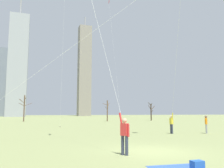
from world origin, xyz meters
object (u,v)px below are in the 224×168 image
(bare_tree_center, at_px, (151,111))
(bare_tree_left_of_center, at_px, (107,110))
(kite_flyer_midfield_left_orange, at_px, (113,87))
(distant_kite_high_overhead_red, at_px, (110,9))
(bystander_watching_nearby, at_px, (206,123))
(kite_flyer_midfield_center_teal, at_px, (174,94))
(picnic_spot, at_px, (189,167))
(kite_flyer_midfield_right_yellow, at_px, (7,104))
(bare_tree_leftmost, at_px, (24,107))

(bare_tree_center, xyz_separation_m, bare_tree_left_of_center, (-11.91, -1.50, 0.16))
(kite_flyer_midfield_left_orange, distance_m, bare_tree_left_of_center, 41.78)
(distant_kite_high_overhead_red, relative_size, bare_tree_center, 5.47)
(kite_flyer_midfield_left_orange, distance_m, bystander_watching_nearby, 13.61)
(kite_flyer_midfield_center_teal, height_order, picnic_spot, kite_flyer_midfield_center_teal)
(bare_tree_center, bearing_deg, kite_flyer_midfield_left_orange, -120.62)
(kite_flyer_midfield_right_yellow, distance_m, kite_flyer_midfield_left_orange, 7.80)
(kite_flyer_midfield_right_yellow, height_order, bystander_watching_nearby, kite_flyer_midfield_right_yellow)
(picnic_spot, height_order, bare_tree_center, bare_tree_center)
(kite_flyer_midfield_right_yellow, bearing_deg, picnic_spot, -56.52)
(bystander_watching_nearby, distance_m, distant_kite_high_overhead_red, 31.49)
(kite_flyer_midfield_right_yellow, bearing_deg, bare_tree_left_of_center, 62.46)
(bystander_watching_nearby, relative_size, bare_tree_left_of_center, 0.35)
(distant_kite_high_overhead_red, distance_m, bare_tree_left_of_center, 21.72)
(distant_kite_high_overhead_red, bearing_deg, bare_tree_leftmost, 138.10)
(kite_flyer_midfield_right_yellow, relative_size, bare_tree_center, 2.74)
(kite_flyer_midfield_center_teal, height_order, kite_flyer_midfield_left_orange, kite_flyer_midfield_center_teal)
(kite_flyer_midfield_right_yellow, relative_size, kite_flyer_midfield_left_orange, 0.79)
(bare_tree_left_of_center, bearing_deg, kite_flyer_midfield_left_orange, -107.50)
(distant_kite_high_overhead_red, relative_size, bare_tree_leftmost, 4.24)
(kite_flyer_midfield_left_orange, xyz_separation_m, bare_tree_leftmost, (-5.20, 44.00, -0.04))
(kite_flyer_midfield_left_orange, relative_size, picnic_spot, 8.06)
(kite_flyer_midfield_right_yellow, relative_size, distant_kite_high_overhead_red, 0.50)
(kite_flyer_midfield_left_orange, relative_size, bare_tree_left_of_center, 3.30)
(distant_kite_high_overhead_red, xyz_separation_m, bare_tree_center, (14.50, 10.95, -19.54))
(distant_kite_high_overhead_red, height_order, bare_tree_center, distant_kite_high_overhead_red)
(kite_flyer_midfield_left_orange, xyz_separation_m, bare_tree_left_of_center, (12.56, 39.84, -0.60))
(kite_flyer_midfield_left_orange, height_order, picnic_spot, kite_flyer_midfield_left_orange)
(distant_kite_high_overhead_red, bearing_deg, bare_tree_left_of_center, 74.67)
(kite_flyer_midfield_right_yellow, height_order, kite_flyer_midfield_center_teal, kite_flyer_midfield_center_teal)
(bare_tree_leftmost, height_order, bare_tree_left_of_center, bare_tree_leftmost)
(kite_flyer_midfield_right_yellow, height_order, kite_flyer_midfield_left_orange, kite_flyer_midfield_left_orange)
(bare_tree_leftmost, xyz_separation_m, bare_tree_left_of_center, (17.76, -4.16, -0.56))
(picnic_spot, relative_size, bare_tree_left_of_center, 0.41)
(bare_tree_center, distance_m, bare_tree_left_of_center, 12.01)
(kite_flyer_midfield_center_teal, bearing_deg, distant_kite_high_overhead_red, 85.43)
(picnic_spot, height_order, bare_tree_leftmost, bare_tree_leftmost)
(kite_flyer_midfield_right_yellow, relative_size, kite_flyer_midfield_center_teal, 0.60)
(bystander_watching_nearby, relative_size, bare_tree_leftmost, 0.28)
(kite_flyer_midfield_right_yellow, distance_m, bare_tree_left_of_center, 38.44)
(kite_flyer_midfield_center_teal, bearing_deg, bystander_watching_nearby, 0.30)
(bare_tree_leftmost, bearing_deg, kite_flyer_midfield_left_orange, -83.26)
(bare_tree_center, height_order, bare_tree_leftmost, bare_tree_leftmost)
(bare_tree_center, bearing_deg, distant_kite_high_overhead_red, -142.95)
(bystander_watching_nearby, distance_m, picnic_spot, 15.03)
(kite_flyer_midfield_center_teal, distance_m, bare_tree_left_of_center, 33.21)
(bare_tree_left_of_center, bearing_deg, picnic_spot, -104.45)
(kite_flyer_midfield_right_yellow, height_order, bare_tree_leftmost, kite_flyer_midfield_right_yellow)
(kite_flyer_midfield_center_teal, xyz_separation_m, distant_kite_high_overhead_red, (1.88, 23.45, 18.35))
(kite_flyer_midfield_right_yellow, xyz_separation_m, bare_tree_center, (29.68, 35.58, -0.08))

